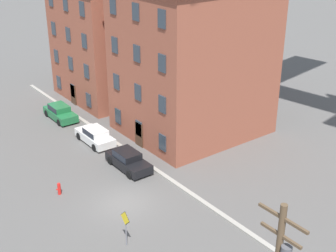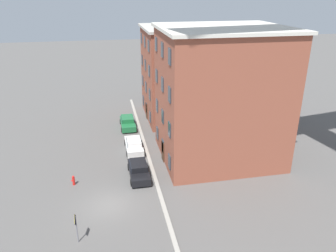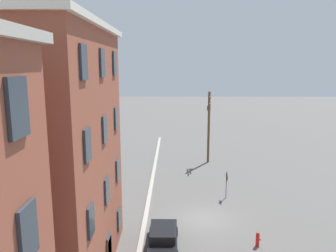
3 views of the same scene
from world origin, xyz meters
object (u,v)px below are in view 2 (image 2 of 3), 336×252
car_white (134,145)px  car_green (128,122)px  fire_hydrant (74,180)px  caution_sign (76,224)px  car_black (139,169)px

car_white → car_green: bearing=-179.0°
fire_hydrant → car_green: bearing=154.6°
caution_sign → car_black: bearing=146.8°
car_green → fire_hydrant: bearing=-25.4°
car_white → car_black: size_ratio=1.00×
caution_sign → fire_hydrant: caution_sign is taller
car_white → car_black: bearing=-1.1°
car_black → caution_sign: bearing=-33.2°
car_green → car_black: same height
car_green → caution_sign: caution_sign is taller
car_black → fire_hydrant: car_black is taller
car_black → fire_hydrant: bearing=-86.9°
caution_sign → fire_hydrant: (-7.84, -0.78, -1.16)m
car_white → car_black: 5.59m
fire_hydrant → car_black: bearing=93.1°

